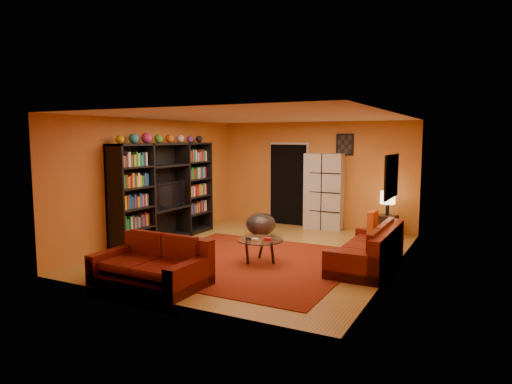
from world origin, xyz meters
The scene contains 20 objects.
floor centered at (0.00, 0.00, 0.00)m, with size 6.00×6.00×0.00m, color olive.
ceiling centered at (0.00, 0.00, 2.60)m, with size 6.00×6.00×0.00m, color white.
wall_back centered at (0.00, 3.00, 1.30)m, with size 6.00×6.00×0.00m, color #C3712A.
wall_front centered at (0.00, -3.00, 1.30)m, with size 6.00×6.00×0.00m, color #C3712A.
wall_left centered at (-2.50, 0.00, 1.30)m, with size 6.00×6.00×0.00m, color #C3712A.
wall_right centered at (2.50, 0.00, 1.30)m, with size 6.00×6.00×0.00m, color #C3712A.
rug centered at (0.10, -0.70, 0.01)m, with size 3.60×3.60×0.01m, color #531509.
doorway centered at (-0.70, 2.96, 1.02)m, with size 0.95×0.10×2.04m, color black.
wall_art_right centered at (2.48, -0.30, 1.60)m, with size 0.03×1.00×0.70m, color black.
wall_art_back centered at (0.75, 2.98, 2.05)m, with size 0.42×0.03×0.52m, color black.
entertainment_unit centered at (-2.27, 0.00, 1.05)m, with size 0.45×3.00×2.10m, color black.
tv centered at (-2.23, -0.06, 1.00)m, with size 0.13×0.99×0.57m, color black.
sofa centered at (2.14, -0.01, 0.29)m, with size 0.89×2.15×0.85m.
loveseat centered at (-0.60, -2.41, 0.28)m, with size 1.71×1.06×0.85m.
throw_pillow centered at (1.95, 0.82, 0.63)m, with size 0.12×0.42×0.42m, color #DD5A18.
coffee_table centered at (0.31, -0.64, 0.37)m, with size 0.83×0.83×0.41m.
storage_cabinet centered at (0.31, 2.80, 0.92)m, with size 0.92×0.41×1.84m, color #B1ABA3.
bowl_chair centered at (-0.61, 1.23, 0.29)m, with size 0.67×0.67×0.55m.
side_table centered at (1.89, 2.51, 0.25)m, with size 0.40×0.40×0.50m, color black.
table_lamp centered at (1.89, 2.51, 0.88)m, with size 0.32×0.32×0.54m.
Camera 1 is at (3.87, -7.71, 2.21)m, focal length 32.00 mm.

